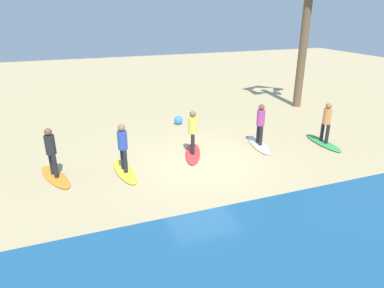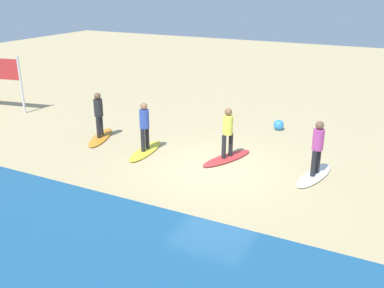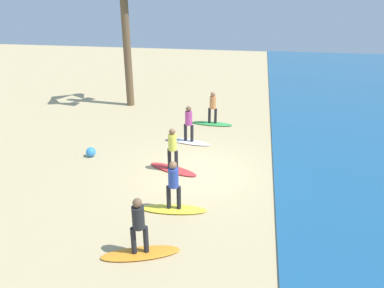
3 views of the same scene
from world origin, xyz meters
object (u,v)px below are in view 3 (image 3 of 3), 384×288
at_px(surfboard_white, 189,142).
at_px(surfboard_yellow, 174,209).
at_px(surfer_green, 213,105).
at_px(surfboard_orange, 141,253).
at_px(surfboard_green, 212,124).
at_px(surfer_white, 189,121).
at_px(surfer_red, 173,146).
at_px(surfboard_red, 173,169).
at_px(surfer_orange, 139,222).
at_px(beach_ball, 91,152).
at_px(surfer_yellow, 173,182).

distance_m(surfboard_white, surfboard_yellow, 5.58).
bearing_deg(surfer_green, surfboard_orange, -3.21).
bearing_deg(surfboard_green, surfer_white, -103.18).
bearing_deg(surfboard_green, surfer_red, -95.72).
relative_size(surfboard_white, surfboard_red, 1.00).
xyz_separation_m(surfer_red, surfer_orange, (4.93, 0.26, 0.00)).
xyz_separation_m(surfboard_green, surfer_green, (0.00, 0.00, 0.99)).
height_order(surfer_green, surfer_orange, same).
xyz_separation_m(surfboard_white, surfer_red, (2.83, -0.08, 0.99)).
height_order(surfboard_red, beach_ball, beach_ball).
distance_m(surfboard_red, surfer_red, 0.99).
distance_m(surfboard_yellow, surfboard_orange, 2.25).
relative_size(surfer_red, surfer_orange, 1.00).
bearing_deg(surfer_yellow, surfboard_red, -166.38).
xyz_separation_m(surfer_red, surfboard_yellow, (2.71, 0.66, -0.99)).
height_order(surfboard_white, surfboard_yellow, same).
height_order(surfer_white, surfer_yellow, same).
bearing_deg(surfboard_orange, surfboard_white, 71.62).
relative_size(surfer_white, surfer_orange, 1.00).
height_order(surfboard_orange, surfer_orange, surfer_orange).
height_order(surfer_red, beach_ball, surfer_red).
xyz_separation_m(surfboard_white, surfer_white, (0.00, 0.00, 0.99)).
height_order(surfboard_orange, beach_ball, beach_ball).
height_order(surfboard_white, beach_ball, beach_ball).
relative_size(surfer_green, surfer_red, 1.00).
xyz_separation_m(surfboard_green, surfboard_orange, (10.35, -0.58, 0.00)).
distance_m(surfboard_white, surfer_yellow, 5.66).
xyz_separation_m(surfboard_green, beach_ball, (4.78, -4.51, 0.16)).
bearing_deg(beach_ball, surfer_yellow, 52.28).
relative_size(surfboard_red, surfboard_yellow, 1.00).
bearing_deg(surfboard_white, surfer_green, 85.02).
distance_m(surfer_white, surfer_yellow, 5.58).
bearing_deg(surfboard_orange, beach_ball, 105.58).
relative_size(surfboard_yellow, surfboard_orange, 1.00).
relative_size(surfer_red, surfer_yellow, 1.00).
bearing_deg(beach_ball, surfboard_red, 80.12).
bearing_deg(surfboard_yellow, surfer_white, 89.88).
bearing_deg(surfboard_orange, surfboard_green, 67.14).
bearing_deg(surfer_green, surfboard_green, -90.00).
distance_m(surfboard_white, surfboard_orange, 7.76).
distance_m(surfer_green, surfer_white, 2.70).
xyz_separation_m(surfboard_red, surfer_red, (-0.00, 0.00, 0.99)).
distance_m(surfboard_green, surfer_orange, 10.42).
relative_size(surfboard_green, surfboard_yellow, 1.00).
bearing_deg(surfer_red, surfboard_orange, 2.96).
bearing_deg(surfer_red, surfer_yellow, 13.62).
distance_m(surfboard_yellow, surfer_yellow, 0.99).
bearing_deg(surfboard_yellow, surfboard_green, 82.71).
height_order(surfer_yellow, surfboard_orange, surfer_yellow).
bearing_deg(beach_ball, surfer_orange, 35.23).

